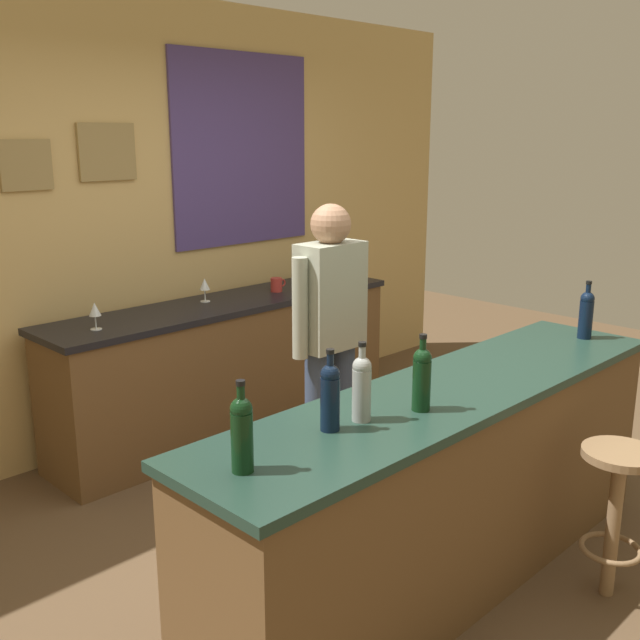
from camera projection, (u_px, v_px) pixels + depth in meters
ground_plane at (375, 545)px, 3.62m from camera, size 10.00×10.00×0.00m
back_wall at (139, 222)px, 4.67m from camera, size 6.00×0.09×2.80m
bar_counter at (446, 486)px, 3.24m from camera, size 2.64×0.60×0.92m
side_counter at (229, 366)px, 4.92m from camera, size 2.52×0.56×0.90m
bartender at (330, 333)px, 3.90m from camera, size 0.52×0.21×1.62m
bar_stool at (616, 498)px, 3.13m from camera, size 0.32×0.32×0.68m
wine_bottle_a at (242, 431)px, 2.32m from camera, size 0.07×0.07×0.31m
wine_bottle_b at (330, 394)px, 2.64m from camera, size 0.07×0.07×0.31m
wine_bottle_c at (362, 386)px, 2.73m from camera, size 0.07×0.07×0.31m
wine_bottle_d at (422, 377)px, 2.84m from camera, size 0.07×0.07×0.31m
wine_bottle_e at (586, 313)px, 3.84m from camera, size 0.07×0.07×0.31m
wine_glass_a at (95, 310)px, 4.09m from camera, size 0.07×0.07×0.16m
wine_glass_b at (205, 285)px, 4.76m from camera, size 0.07×0.07×0.16m
wine_glass_c at (320, 265)px, 5.49m from camera, size 0.07×0.07×0.16m
wine_glass_d at (348, 264)px, 5.54m from camera, size 0.07×0.07×0.16m
coffee_mug at (277, 285)px, 5.09m from camera, size 0.13×0.08×0.09m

